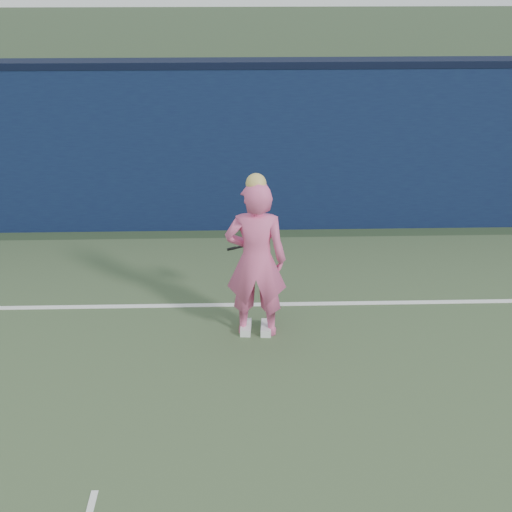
{
  "coord_description": "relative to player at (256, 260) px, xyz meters",
  "views": [
    {
      "loc": [
        1.26,
        -2.98,
        4.25
      ],
      "look_at": [
        1.43,
        3.4,
        1.01
      ],
      "focal_mm": 45.0,
      "sensor_mm": 36.0,
      "label": 1
    }
  ],
  "objects": [
    {
      "name": "backstop_wall",
      "position": [
        -1.43,
        3.1,
        0.29
      ],
      "size": [
        24.0,
        0.4,
        2.5
      ],
      "primitive_type": "cube",
      "color": "#0C1436",
      "rests_on": "ground"
    },
    {
      "name": "wall_cap",
      "position": [
        -1.43,
        3.1,
        1.59
      ],
      "size": [
        24.0,
        0.42,
        0.1
      ],
      "primitive_type": "cube",
      "color": "black",
      "rests_on": "backstop_wall"
    },
    {
      "name": "player",
      "position": [
        0.0,
        0.0,
        0.0
      ],
      "size": [
        0.72,
        0.5,
        1.98
      ],
      "rotation": [
        0.0,
        0.0,
        3.07
      ],
      "color": "#E65990",
      "rests_on": "ground"
    },
    {
      "name": "racket",
      "position": [
        0.02,
        0.43,
        -0.01
      ],
      "size": [
        0.52,
        0.13,
        0.28
      ],
      "rotation": [
        0.0,
        0.0,
        -0.2
      ],
      "color": "black",
      "rests_on": "ground"
    }
  ]
}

